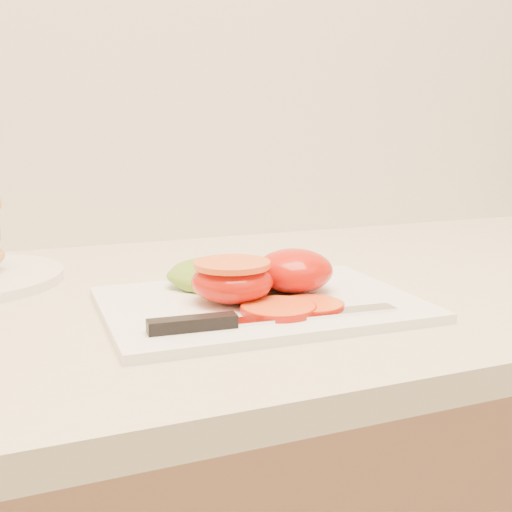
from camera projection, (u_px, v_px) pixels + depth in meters
name	position (u px, v px, depth m)	size (l,w,h in m)	color
cutting_board	(260.00, 304.00, 0.68)	(0.32, 0.23, 0.01)	white
tomato_half_dome	(294.00, 270.00, 0.70)	(0.09, 0.09, 0.05)	#BD1400
tomato_half_cut	(232.00, 280.00, 0.66)	(0.09, 0.09, 0.04)	#BD1400
tomato_slice_0	(278.00, 309.00, 0.63)	(0.07, 0.07, 0.01)	orange
tomato_slice_1	(311.00, 305.00, 0.64)	(0.06, 0.06, 0.01)	orange
lettuce_leaf_0	(228.00, 275.00, 0.73)	(0.14, 0.09, 0.03)	#6EA02A
lettuce_leaf_1	(259.00, 273.00, 0.75)	(0.10, 0.07, 0.02)	#6EA02A
knife	(243.00, 320.00, 0.59)	(0.25, 0.03, 0.01)	silver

